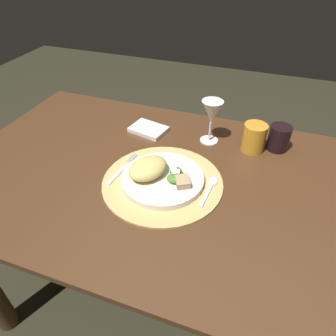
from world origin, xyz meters
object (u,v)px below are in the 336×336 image
at_px(spoon, 211,185).
at_px(wine_glass, 212,113).
at_px(fork, 121,170).
at_px(napkin, 148,129).
at_px(dining_table, 174,215).
at_px(dinner_plate, 163,179).
at_px(dark_tumbler, 279,138).
at_px(amber_tumbler, 254,138).

bearing_deg(spoon, wine_glass, 104.93).
xyz_separation_m(fork, napkin, (-0.01, 0.26, -0.00)).
bearing_deg(wine_glass, dining_table, -102.56).
xyz_separation_m(dining_table, spoon, (0.12, -0.01, 0.18)).
relative_size(spoon, wine_glass, 0.90).
xyz_separation_m(dinner_plate, napkin, (-0.16, 0.26, -0.01)).
relative_size(dining_table, dark_tumbler, 16.21).
bearing_deg(spoon, amber_tumbler, 69.83).
relative_size(dining_table, amber_tumbler, 14.67).
distance_m(spoon, dark_tumbler, 0.33).
relative_size(spoon, dark_tumbler, 1.60).
height_order(wine_glass, amber_tumbler, wine_glass).
distance_m(dinner_plate, wine_glass, 0.30).
bearing_deg(dinner_plate, napkin, 120.56).
relative_size(fork, dark_tumbler, 1.90).
xyz_separation_m(dining_table, wine_glass, (0.05, 0.24, 0.29)).
xyz_separation_m(dining_table, fork, (-0.17, -0.03, 0.18)).
distance_m(dining_table, spoon, 0.22).
bearing_deg(fork, dinner_plate, -1.02).
height_order(dinner_plate, dark_tumbler, dark_tumbler).
bearing_deg(dark_tumbler, wine_glass, -172.23).
distance_m(dining_table, dark_tumbler, 0.45).
height_order(dinner_plate, fork, dinner_plate).
height_order(fork, napkin, napkin).
height_order(fork, wine_glass, wine_glass).
xyz_separation_m(spoon, amber_tumbler, (0.09, 0.24, 0.04)).
height_order(dining_table, fork, fork).
bearing_deg(spoon, dark_tumbler, 58.39).
distance_m(dining_table, fork, 0.25).
bearing_deg(wine_glass, amber_tumbler, -1.00).
xyz_separation_m(dining_table, dark_tumbler, (0.29, 0.27, 0.22)).
relative_size(napkin, amber_tumbler, 1.35).
bearing_deg(spoon, fork, -174.87).
height_order(dinner_plate, napkin, dinner_plate).
relative_size(wine_glass, amber_tumbler, 1.61).
bearing_deg(dining_table, fork, -169.46).
height_order(dining_table, spoon, spoon).
relative_size(fork, napkin, 1.27).
relative_size(dining_table, wine_glass, 9.11).
bearing_deg(dining_table, amber_tumbler, 48.74).
bearing_deg(dinner_plate, dark_tumbler, 44.07).
relative_size(dining_table, napkin, 10.90).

